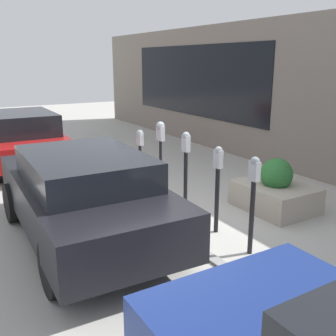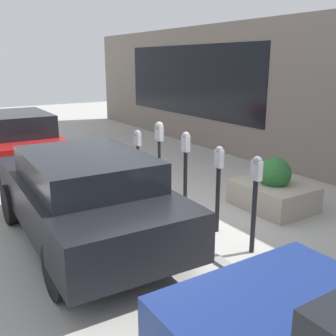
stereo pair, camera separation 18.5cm
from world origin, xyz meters
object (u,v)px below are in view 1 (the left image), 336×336
at_px(parking_meter_farthest, 140,147).
at_px(parked_car_rear, 21,137).
at_px(parking_meter_fourth, 161,143).
at_px(parking_meter_second, 218,179).
at_px(planter_box, 275,192).
at_px(parking_meter_middle, 186,163).
at_px(parked_car_middle, 83,193).
at_px(parking_meter_nearest, 253,191).

xyz_separation_m(parking_meter_farthest, parked_car_rear, (3.44, 1.82, -0.18)).
bearing_deg(parking_meter_fourth, parking_meter_second, -178.47).
xyz_separation_m(parking_meter_second, planter_box, (0.27, -1.61, -0.57)).
bearing_deg(parking_meter_fourth, parking_meter_middle, 179.63).
bearing_deg(parking_meter_middle, parked_car_middle, 90.49).
distance_m(parking_meter_fourth, parked_car_middle, 2.17).
distance_m(parking_meter_middle, parked_car_rear, 5.56).
xyz_separation_m(parking_meter_middle, parking_meter_fourth, (0.91, -0.01, 0.20)).
bearing_deg(parked_car_middle, parking_meter_middle, -87.71).
distance_m(parking_meter_fourth, parked_car_rear, 4.72).
bearing_deg(parking_meter_farthest, parking_meter_second, -178.92).
xyz_separation_m(parking_meter_nearest, parking_meter_farthest, (3.52, 0.02, -0.01)).
distance_m(parking_meter_second, parked_car_middle, 2.14).
bearing_deg(parking_meter_fourth, parked_car_middle, 115.91).
height_order(parking_meter_nearest, planter_box, parking_meter_nearest).
relative_size(parking_meter_nearest, parking_meter_fourth, 0.91).
bearing_deg(parking_meter_second, parking_meter_fourth, 1.53).
distance_m(planter_box, parked_car_rear, 6.81).
bearing_deg(parking_meter_fourth, parking_meter_farthest, 0.19).
distance_m(parking_meter_middle, parking_meter_fourth, 0.93).
height_order(parking_meter_middle, parking_meter_fourth, parking_meter_fourth).
relative_size(parking_meter_second, parked_car_rear, 0.34).
height_order(parking_meter_second, parked_car_middle, parking_meter_second).
bearing_deg(parking_meter_middle, parking_meter_farthest, -0.09).
bearing_deg(parking_meter_middle, parking_meter_second, -176.44).
xyz_separation_m(parking_meter_nearest, parking_meter_middle, (1.71, 0.02, 0.04)).
xyz_separation_m(parking_meter_farthest, planter_box, (-2.39, -1.66, -0.61)).
height_order(planter_box, parked_car_rear, parked_car_rear).
relative_size(parking_meter_nearest, parked_car_middle, 0.34).
height_order(parking_meter_middle, parked_car_rear, parking_meter_middle).
bearing_deg(parking_meter_fourth, parking_meter_nearest, -179.64).
xyz_separation_m(parking_meter_second, parking_meter_farthest, (2.66, 0.05, 0.04)).
height_order(parking_meter_middle, parking_meter_farthest, parking_meter_middle).
bearing_deg(planter_box, parking_meter_fourth, 47.76).
bearing_deg(parking_meter_middle, parking_meter_nearest, -179.25).
distance_m(parking_meter_nearest, parking_meter_second, 0.86).
relative_size(parking_meter_middle, parking_meter_farthest, 1.17).
height_order(parking_meter_second, planter_box, parking_meter_second).
bearing_deg(parked_car_middle, parking_meter_fourth, -62.28).
bearing_deg(parking_meter_nearest, parking_meter_middle, 0.75).
relative_size(parking_meter_middle, parking_meter_fourth, 0.96).
bearing_deg(parked_car_middle, parking_meter_second, -111.33).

